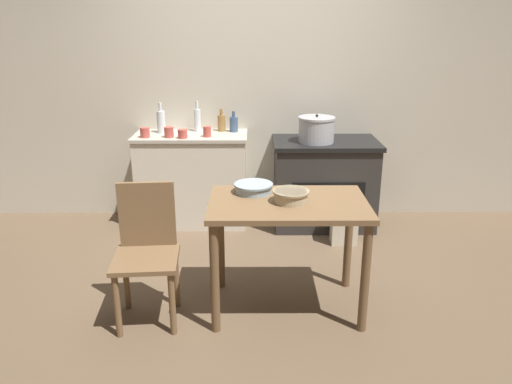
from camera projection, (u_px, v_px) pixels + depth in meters
name	position (u px, v px, depth m)	size (l,w,h in m)	color
ground_plane	(256.00, 289.00, 3.62)	(14.00, 14.00, 0.00)	brown
wall_back	(255.00, 85.00, 4.72)	(8.00, 0.07, 2.55)	beige
counter_cabinet	(193.00, 179.00, 4.72)	(1.04, 0.52, 0.87)	beige
stove	(324.00, 183.00, 4.69)	(0.96, 0.63, 0.82)	#2D2B28
work_table	(288.00, 220.00, 3.20)	(1.01, 0.66, 0.76)	brown
chair	(147.00, 249.00, 3.16)	(0.43, 0.43, 0.88)	brown
flour_sack	(344.00, 222.00, 4.32)	(0.22, 0.15, 0.39)	beige
stock_pot	(316.00, 129.00, 4.46)	(0.33, 0.33, 0.25)	#A8A8AD
mixing_bowl_large	(291.00, 195.00, 3.14)	(0.23, 0.23, 0.08)	tan
mixing_bowl_small	(254.00, 187.00, 3.32)	(0.26, 0.26, 0.06)	#93A8B2
bottle_far_left	(234.00, 124.00, 4.66)	(0.08, 0.08, 0.19)	#3D5675
bottle_left	(197.00, 120.00, 4.67)	(0.06, 0.06, 0.29)	silver
bottle_mid_left	(161.00, 121.00, 4.61)	(0.08, 0.08, 0.28)	silver
bottle_center_left	(222.00, 123.00, 4.69)	(0.07, 0.07, 0.21)	olive
cup_center	(169.00, 132.00, 4.44)	(0.08, 0.08, 0.09)	#B74C42
cup_center_right	(145.00, 133.00, 4.44)	(0.08, 0.08, 0.09)	#B74C42
cup_mid_right	(207.00, 132.00, 4.46)	(0.07, 0.07, 0.09)	#B74C42
cup_right	(183.00, 134.00, 4.41)	(0.08, 0.08, 0.08)	#B74C42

